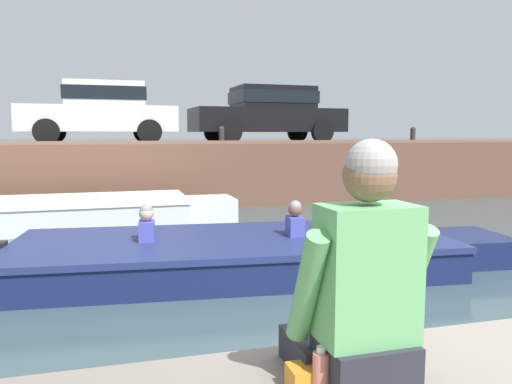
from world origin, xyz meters
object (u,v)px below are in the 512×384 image
Objects in this scene: motorboat_passing at (253,254)px; mooring_bollard_mid at (222,134)px; person_seated_left at (361,293)px; mooring_bollard_east at (413,134)px; boat_moored_west_white at (62,213)px; car_centre_black at (269,112)px; bottle_drink at (321,375)px; car_left_inner_white at (101,110)px.

motorboat_passing is 15.79× the size of mooring_bollard_mid.
mooring_bollard_east is at bearing 56.48° from person_seated_left.
mooring_bollard_mid is (3.64, 1.93, 1.56)m from boat_moored_west_white.
boat_moored_west_white is at bearing -152.03° from mooring_bollard_mid.
person_seated_left is (-3.20, -11.79, -1.21)m from car_centre_black.
car_centre_black reaches higher than mooring_bollard_mid.
bottle_drink is (1.83, -8.84, 0.68)m from boat_moored_west_white.
person_seated_left is at bearing -123.52° from mooring_bollard_east.
car_left_inner_white reaches higher than mooring_bollard_mid.
person_seated_left is at bearing -100.02° from motorboat_passing.
motorboat_passing is 34.45× the size of bottle_drink.
mooring_bollard_east is at bearing 11.99° from boat_moored_west_white.
car_centre_black is (5.21, 3.02, 2.17)m from boat_moored_west_white.
mooring_bollard_mid is 5.47m from mooring_bollard_east.
car_left_inner_white is at bearing 172.63° from mooring_bollard_east.
car_left_inner_white is at bearing 95.25° from bottle_drink.
boat_moored_west_white is 1.53× the size of car_centre_black.
car_centre_black is at bearing 30.06° from boat_moored_west_white.
motorboat_passing is 7.79m from car_centre_black.
boat_moored_west_white is 9.05m from person_seated_left.
car_left_inner_white reaches higher than motorboat_passing.
mooring_bollard_east is (3.89, -1.08, -0.61)m from car_centre_black.
person_seated_left is at bearing -105.19° from car_centre_black.
motorboat_passing is 4.94m from bottle_drink.
boat_moored_west_white is 0.93× the size of motorboat_passing.
mooring_bollard_east is (9.11, 1.93, 1.56)m from boat_moored_west_white.
car_centre_black reaches higher than mooring_bollard_east.
car_left_inner_white is (-2.11, 7.08, 2.22)m from motorboat_passing.
boat_moored_west_white is 9.05m from bottle_drink.
person_seated_left is (-1.63, -10.71, -0.60)m from mooring_bollard_mid.
boat_moored_west_white is at bearing 101.67° from bottle_drink.
car_left_inner_white reaches higher than boat_moored_west_white.
car_left_inner_white is (0.74, 3.02, 2.17)m from boat_moored_west_white.
motorboat_passing is at bearing -73.40° from car_left_inner_white.
person_seated_left is (1.28, -11.79, -1.21)m from car_left_inner_white.
car_left_inner_white is 18.81× the size of bottle_drink.
car_left_inner_white is at bearing 76.29° from boat_moored_west_white.
car_left_inner_white reaches higher than person_seated_left.
person_seated_left reaches higher than boat_moored_west_white.
motorboat_passing is (2.85, -4.07, -0.05)m from boat_moored_west_white.
mooring_bollard_mid is 2.18× the size of bottle_drink.
mooring_bollard_mid is (2.90, -1.08, -0.61)m from car_left_inner_white.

